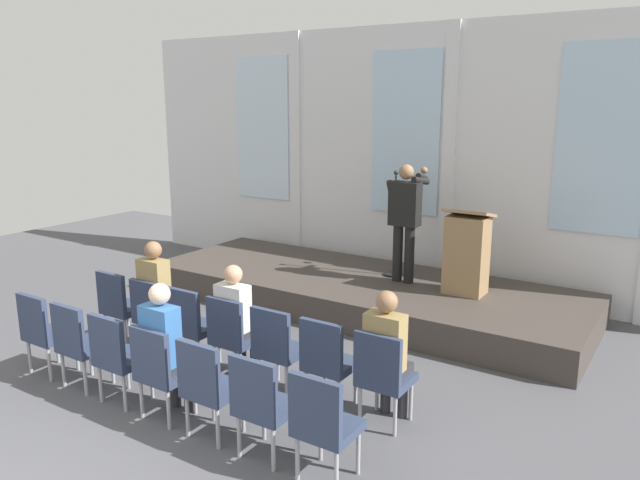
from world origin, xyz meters
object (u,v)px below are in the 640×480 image
chair_r0_c5 (327,358)px  chair_r1_c6 (323,421)px  audience_r1_c3 (165,344)px  chair_r1_c2 (117,353)px  chair_r0_c1 (154,312)px  chair_r0_c4 (277,345)px  chair_r0_c0 (120,303)px  chair_r1_c4 (208,383)px  chair_r1_c3 (160,367)px  chair_r0_c2 (191,322)px  chair_r0_c6 (383,373)px  chair_r0_c3 (232,333)px  audience_r0_c6 (387,350)px  speaker (405,214)px  chair_r1_c5 (262,401)px  audience_r0_c3 (237,315)px  audience_r0_c1 (158,292)px  lectern (467,253)px  chair_r1_c0 (44,329)px  mic_stand (394,253)px  chair_r1_c1 (79,340)px

chair_r0_c5 → chair_r1_c6: size_ratio=1.00×
audience_r1_c3 → chair_r1_c2: bearing=-172.4°
chair_r0_c1 → chair_r0_c4: 1.80m
chair_r0_c0 → chair_r1_c4: size_ratio=1.00×
chair_r1_c3 → chair_r0_c1: bearing=139.7°
chair_r0_c1 → chair_r0_c2: bearing=0.0°
chair_r0_c5 → chair_r0_c6: 0.60m
chair_r0_c3 → chair_r0_c6: same height
chair_r0_c2 → audience_r0_c6: 2.41m
speaker → chair_r0_c2: 3.37m
audience_r0_c6 → audience_r1_c3: 2.07m
chair_r0_c3 → chair_r1_c5: (1.20, -1.02, 0.00)m
chair_r0_c3 → chair_r1_c2: size_ratio=1.00×
chair_r0_c5 → chair_r1_c4: bearing=-120.5°
audience_r0_c3 → chair_r1_c5: 1.64m
chair_r0_c3 → chair_r1_c2: bearing=-120.5°
audience_r0_c1 → chair_r0_c3: audience_r0_c1 is taller
lectern → chair_r0_c2: size_ratio=1.23×
audience_r0_c3 → chair_r1_c2: (-0.60, -1.10, -0.18)m
chair_r0_c4 → chair_r1_c4: (0.00, -1.02, 0.00)m
chair_r0_c3 → chair_r0_c5: same height
chair_r0_c6 → chair_r1_c6: bearing=-90.0°
chair_r1_c2 → chair_r1_c5: 1.80m
chair_r1_c0 → chair_r1_c3: bearing=0.0°
lectern → audience_r0_c6: bearing=-84.2°
lectern → audience_r0_c1: lectern is taller
mic_stand → chair_r1_c6: bearing=-70.9°
audience_r0_c3 → chair_r1_c6: (1.80, -1.10, -0.18)m
chair_r1_c0 → chair_r1_c6: 3.60m
chair_r0_c4 → mic_stand: bearing=94.8°
audience_r0_c1 → audience_r0_c3: 1.20m
chair_r0_c6 → chair_r1_c0: same height
chair_r1_c3 → chair_r1_c2: bearing=180.0°
chair_r0_c4 → audience_r0_c3: bearing=172.0°
chair_r1_c0 → audience_r1_c3: 1.81m
chair_r0_c2 → lectern: bearing=54.9°
chair_r1_c6 → audience_r0_c3: bearing=148.5°
chair_r0_c6 → chair_r1_c2: bearing=-157.0°
chair_r0_c3 → chair_r1_c2: 1.18m
chair_r0_c0 → chair_r0_c5: same height
audience_r0_c3 → chair_r0_c5: bearing=-4.0°
chair_r0_c1 → chair_r0_c0: bearing=180.0°
chair_r1_c4 → chair_r0_c2: bearing=139.7°
chair_r0_c4 → audience_r1_c3: (-0.60, -0.94, 0.21)m
chair_r1_c5 → mic_stand: bearing=101.6°
chair_r1_c4 → chair_r0_c6: bearing=40.3°
chair_r0_c6 → chair_r1_c1: same height
chair_r1_c4 → chair_r1_c5: (0.60, 0.00, 0.00)m
chair_r0_c4 → audience_r1_c3: size_ratio=0.70×
chair_r0_c3 → audience_r0_c6: 1.81m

